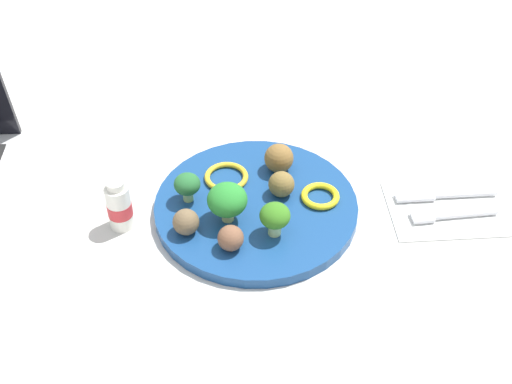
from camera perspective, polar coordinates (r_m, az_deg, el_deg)
ground_plane at (r=0.93m, az=0.00°, el=-1.64°), size 4.00×4.00×0.00m
plate at (r=0.93m, az=0.00°, el=-1.29°), size 0.28×0.28×0.02m
broccoli_floret_front_right at (r=0.86m, az=1.61°, el=-2.11°), size 0.04×0.04×0.05m
broccoli_floret_far_rim at (r=0.88m, az=-2.45°, el=-0.70°), size 0.05×0.05×0.06m
broccoli_floret_near_rim at (r=0.92m, az=-5.85°, el=0.60°), size 0.04×0.04×0.04m
meatball_far_rim at (r=0.85m, az=-2.16°, el=-3.92°), size 0.03×0.03×0.03m
meatball_center at (r=0.96m, az=1.95°, el=2.89°), size 0.04×0.04×0.04m
meatball_mid_right at (r=0.88m, az=-5.95°, el=-2.54°), size 0.03×0.03×0.03m
meatball_back_left at (r=0.93m, az=2.17°, el=0.66°), size 0.04×0.04×0.04m
pepper_ring_back_left at (r=0.93m, az=5.47°, el=-0.38°), size 0.08×0.08×0.01m
pepper_ring_back_right at (r=0.96m, az=-2.53°, el=1.29°), size 0.09×0.09×0.01m
napkin at (r=0.97m, az=16.09°, el=-1.28°), size 0.17×0.12×0.01m
fork at (r=0.96m, az=16.00°, el=-1.84°), size 0.12×0.02×0.01m
knife at (r=0.98m, az=15.46°, el=-0.37°), size 0.15×0.02×0.01m
yogurt_bottle at (r=0.91m, az=-11.50°, el=-1.17°), size 0.03×0.03×0.08m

